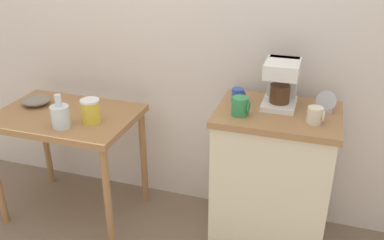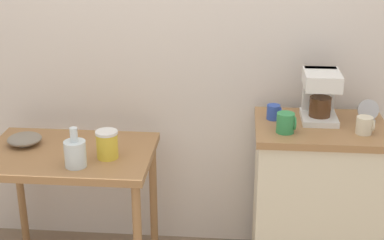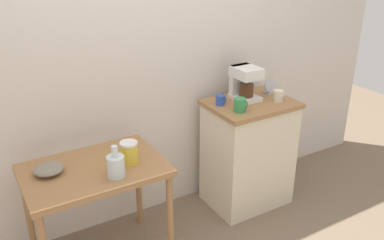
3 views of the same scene
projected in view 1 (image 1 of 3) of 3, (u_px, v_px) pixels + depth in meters
ground_plane at (154, 225)px, 2.77m from camera, size 8.00×8.00×0.00m
back_wall at (188, 0)px, 2.52m from camera, size 4.40×0.10×2.80m
wooden_table at (67, 127)px, 2.64m from camera, size 0.87×0.60×0.74m
kitchen_counter at (272, 181)px, 2.44m from camera, size 0.67×0.50×0.90m
bowl_stoneware at (36, 100)px, 2.72m from camera, size 0.18×0.18×0.06m
glass_carafe_vase at (60, 116)px, 2.40m from camera, size 0.11×0.11×0.20m
canister_enamel at (91, 111)px, 2.46m from camera, size 0.11×0.11×0.14m
coffee_maker at (282, 81)px, 2.27m from camera, size 0.18×0.22×0.26m
mug_small_cream at (315, 115)px, 2.10m from camera, size 0.09×0.08×0.09m
mug_tall_green at (240, 106)px, 2.19m from camera, size 0.09×0.09×0.10m
mug_blue at (238, 95)px, 2.36m from camera, size 0.08×0.07×0.08m
table_clock at (326, 103)px, 2.22m from camera, size 0.11×0.05×0.12m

